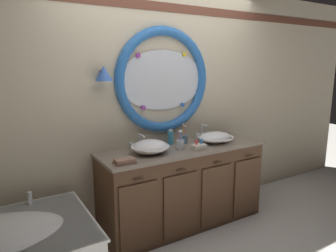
# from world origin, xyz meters

# --- Properties ---
(ground_plane) EXTENTS (14.00, 14.00, 0.00)m
(ground_plane) POSITION_xyz_m (0.00, 0.00, 0.00)
(ground_plane) COLOR silver
(back_wall_assembly) EXTENTS (6.40, 0.26, 2.60)m
(back_wall_assembly) POSITION_xyz_m (-0.00, 0.58, 1.33)
(back_wall_assembly) COLOR beige
(back_wall_assembly) RESTS_ON ground_plane
(vanity_counter) EXTENTS (1.83, 0.61, 0.88)m
(vanity_counter) POSITION_xyz_m (0.06, 0.26, 0.44)
(vanity_counter) COLOR brown
(vanity_counter) RESTS_ON ground_plane
(sink_basin_left) EXTENTS (0.38, 0.38, 0.13)m
(sink_basin_left) POSITION_xyz_m (-0.35, 0.24, 0.95)
(sink_basin_left) COLOR white
(sink_basin_left) RESTS_ON vanity_counter
(sink_basin_right) EXTENTS (0.41, 0.41, 0.12)m
(sink_basin_right) POSITION_xyz_m (0.48, 0.24, 0.94)
(sink_basin_right) COLOR white
(sink_basin_right) RESTS_ON vanity_counter
(faucet_set_left) EXTENTS (0.23, 0.14, 0.15)m
(faucet_set_left) POSITION_xyz_m (-0.35, 0.47, 0.94)
(faucet_set_left) COLOR silver
(faucet_set_left) RESTS_ON vanity_counter
(faucet_set_right) EXTENTS (0.21, 0.12, 0.17)m
(faucet_set_right) POSITION_xyz_m (0.48, 0.47, 0.94)
(faucet_set_right) COLOR silver
(faucet_set_right) RESTS_ON vanity_counter
(toothbrush_holder_left) EXTENTS (0.09, 0.09, 0.21)m
(toothbrush_holder_left) POSITION_xyz_m (-0.02, 0.19, 0.94)
(toothbrush_holder_left) COLOR silver
(toothbrush_holder_left) RESTS_ON vanity_counter
(toothbrush_holder_right) EXTENTS (0.08, 0.08, 0.22)m
(toothbrush_holder_right) POSITION_xyz_m (0.16, 0.39, 0.93)
(toothbrush_holder_right) COLOR slate
(toothbrush_holder_right) RESTS_ON vanity_counter
(soap_dispenser) EXTENTS (0.07, 0.07, 0.17)m
(soap_dispenser) POSITION_xyz_m (0.01, 0.43, 0.95)
(soap_dispenser) COLOR #388EBC
(soap_dispenser) RESTS_ON vanity_counter
(folded_hand_towel) EXTENTS (0.19, 0.11, 0.04)m
(folded_hand_towel) POSITION_xyz_m (-0.69, 0.08, 0.90)
(folded_hand_towel) COLOR #936B56
(folded_hand_towel) RESTS_ON vanity_counter
(toiletry_basket) EXTENTS (0.14, 0.09, 0.11)m
(toiletry_basket) POSITION_xyz_m (0.14, 0.10, 0.91)
(toiletry_basket) COLOR beige
(toiletry_basket) RESTS_ON vanity_counter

